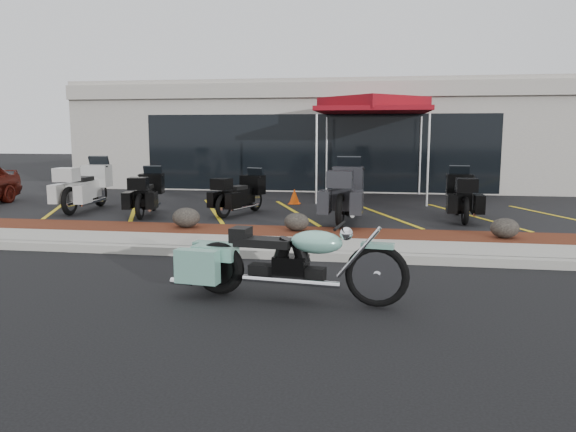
% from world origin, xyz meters
% --- Properties ---
extents(ground, '(90.00, 90.00, 0.00)m').
position_xyz_m(ground, '(0.00, 0.00, 0.00)').
color(ground, black).
rests_on(ground, ground).
extents(curb, '(24.00, 0.25, 0.15)m').
position_xyz_m(curb, '(0.00, 0.90, 0.07)').
color(curb, gray).
rests_on(curb, ground).
extents(sidewalk, '(24.00, 1.20, 0.15)m').
position_xyz_m(sidewalk, '(0.00, 1.60, 0.07)').
color(sidewalk, gray).
rests_on(sidewalk, ground).
extents(mulch_bed, '(24.00, 1.20, 0.16)m').
position_xyz_m(mulch_bed, '(0.00, 2.80, 0.08)').
color(mulch_bed, '#380F0C').
rests_on(mulch_bed, ground).
extents(upper_lot, '(26.00, 9.60, 0.15)m').
position_xyz_m(upper_lot, '(0.00, 8.20, 0.07)').
color(upper_lot, black).
rests_on(upper_lot, ground).
extents(dealership_building, '(18.00, 8.16, 4.00)m').
position_xyz_m(dealership_building, '(0.00, 14.47, 2.01)').
color(dealership_building, '#9C978D').
rests_on(dealership_building, ground).
extents(boulder_left, '(0.60, 0.50, 0.43)m').
position_xyz_m(boulder_left, '(-1.98, 2.87, 0.37)').
color(boulder_left, black).
rests_on(boulder_left, mulch_bed).
extents(boulder_mid, '(0.53, 0.44, 0.37)m').
position_xyz_m(boulder_mid, '(0.44, 2.84, 0.35)').
color(boulder_mid, black).
rests_on(boulder_mid, mulch_bed).
extents(boulder_right, '(0.55, 0.46, 0.39)m').
position_xyz_m(boulder_right, '(4.54, 2.67, 0.35)').
color(boulder_right, black).
rests_on(boulder_right, mulch_bed).
extents(hero_cruiser, '(3.11, 1.15, 1.07)m').
position_xyz_m(hero_cruiser, '(2.11, -1.66, 0.53)').
color(hero_cruiser, '#77BAA6').
rests_on(hero_cruiser, ground).
extents(touring_white, '(1.06, 2.46, 1.40)m').
position_xyz_m(touring_white, '(-5.52, 5.87, 0.85)').
color(touring_white, beige).
rests_on(touring_white, upper_lot).
extents(touring_black_front, '(1.14, 2.15, 1.19)m').
position_xyz_m(touring_black_front, '(-3.70, 5.23, 0.74)').
color(touring_black_front, black).
rests_on(touring_black_front, upper_lot).
extents(touring_black_mid, '(1.36, 2.10, 1.14)m').
position_xyz_m(touring_black_mid, '(-1.07, 5.64, 0.72)').
color(touring_black_mid, black).
rests_on(touring_black_mid, upper_lot).
extents(touring_grey, '(1.07, 2.57, 1.47)m').
position_xyz_m(touring_grey, '(1.38, 5.14, 0.89)').
color(touring_grey, '#29292E').
rests_on(touring_grey, upper_lot).
extents(touring_black_rear, '(0.88, 2.16, 1.24)m').
position_xyz_m(touring_black_rear, '(4.06, 5.72, 0.77)').
color(touring_black_rear, black).
rests_on(touring_black_rear, upper_lot).
extents(traffic_cone, '(0.41, 0.41, 0.44)m').
position_xyz_m(traffic_cone, '(-0.28, 7.27, 0.37)').
color(traffic_cone, '#E84907').
rests_on(traffic_cone, upper_lot).
extents(popup_canopy, '(3.45, 3.45, 3.10)m').
position_xyz_m(popup_canopy, '(1.89, 8.93, 2.96)').
color(popup_canopy, silver).
rests_on(popup_canopy, upper_lot).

